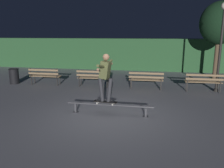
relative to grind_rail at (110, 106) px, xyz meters
name	(u,v)px	position (x,y,z in m)	size (l,w,h in m)	color
ground_plane	(109,116)	(0.00, -0.11, -0.28)	(90.00, 90.00, 0.00)	gray
hedge_backdrop	(135,54)	(0.00, 9.43, 0.84)	(24.00, 1.20, 2.23)	#2D5B33
grind_rail	(110,106)	(0.00, 0.00, 0.00)	(2.87, 0.18, 0.36)	#47474C
skateboard	(105,102)	(-0.14, 0.00, 0.15)	(0.80, 0.29, 0.09)	black
skateboarder	(105,74)	(-0.14, 0.00, 1.09)	(0.63, 1.40, 1.56)	black
park_bench_leftmost	(45,75)	(-4.09, 3.57, 0.26)	(1.60, 0.43, 0.88)	#282623
park_bench_left_center	(93,77)	(-1.52, 3.57, 0.26)	(1.60, 0.43, 0.88)	#282623
park_bench_right_center	(146,78)	(1.05, 3.57, 0.26)	(1.60, 0.43, 0.88)	#282623
park_bench_rightmost	(204,80)	(3.62, 3.57, 0.26)	(1.60, 0.43, 0.88)	#282623
tree_far_right	(220,23)	(4.90, 6.88, 2.86)	(2.15, 2.15, 4.34)	brown
lamp_post_right	(222,36)	(4.24, 3.79, 2.20)	(0.32, 0.32, 3.90)	#282623
trash_can	(14,76)	(-5.83, 3.58, 0.13)	(0.52, 0.52, 0.80)	black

